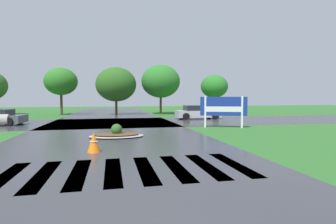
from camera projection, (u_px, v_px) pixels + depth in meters
The scene contains 8 objects.
asphalt_roadway at pixel (112, 141), 12.47m from camera, with size 9.92×80.00×0.01m, color #35353A.
asphalt_cross_road at pixel (112, 123), 21.57m from camera, with size 90.00×8.93×0.01m, color #35353A.
crosswalk_stripes at pixel (113, 171), 7.29m from camera, with size 7.65×3.00×0.01m.
estate_billboard at pixel (223, 108), 17.76m from camera, with size 2.93×1.21×2.15m.
median_island at pixel (117, 134), 13.63m from camera, with size 2.79×1.77×0.68m.
car_white_sedan at pixel (197, 112), 25.33m from camera, with size 4.21×2.05×1.31m.
traffic_cone at pixel (94, 143), 9.76m from camera, with size 0.48×0.48×0.75m.
background_treeline at pixel (74, 82), 30.96m from camera, with size 37.75×6.46×6.53m.
Camera 1 is at (-0.03, -2.65, 2.02)m, focal length 28.19 mm.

